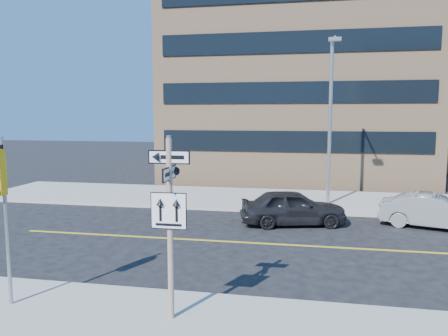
% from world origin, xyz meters
% --- Properties ---
extents(ground, '(120.00, 120.00, 0.00)m').
position_xyz_m(ground, '(0.00, 0.00, 0.00)').
color(ground, black).
rests_on(ground, ground).
extents(sign_pole, '(0.92, 0.92, 4.06)m').
position_xyz_m(sign_pole, '(0.00, -2.51, 2.44)').
color(sign_pole, beige).
rests_on(sign_pole, near_sidewalk).
extents(parked_car_a, '(2.76, 4.70, 1.50)m').
position_xyz_m(parked_car_a, '(2.37, 6.98, 0.75)').
color(parked_car_a, black).
rests_on(parked_car_a, ground).
extents(parked_car_b, '(2.65, 4.48, 1.40)m').
position_xyz_m(parked_car_b, '(8.09, 7.50, 0.70)').
color(parked_car_b, gray).
rests_on(parked_car_b, ground).
extents(streetlight_a, '(0.55, 2.25, 8.00)m').
position_xyz_m(streetlight_a, '(4.00, 10.76, 4.76)').
color(streetlight_a, gray).
rests_on(streetlight_a, far_sidewalk).
extents(building_brick, '(18.00, 18.00, 18.00)m').
position_xyz_m(building_brick, '(2.00, 25.00, 9.00)').
color(building_brick, tan).
rests_on(building_brick, ground).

